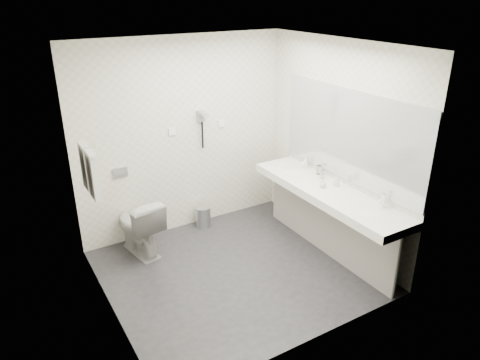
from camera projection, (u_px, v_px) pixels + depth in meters
floor at (236, 271)px, 5.16m from camera, size 2.80×2.80×0.00m
ceiling at (234, 45)px, 4.17m from camera, size 2.80×2.80×0.00m
wall_back at (183, 137)px, 5.69m from camera, size 2.80×0.00×2.80m
wall_front at (316, 222)px, 3.64m from camera, size 2.80×0.00×2.80m
wall_left at (100, 200)px, 4.00m from camera, size 0.00×2.60×2.60m
wall_right at (337, 147)px, 5.33m from camera, size 0.00×2.60×2.60m
vanity_counter at (327, 193)px, 5.22m from camera, size 0.55×2.20×0.10m
vanity_panel at (326, 225)px, 5.40m from camera, size 0.03×2.15×0.75m
vanity_post_near at (396, 266)px, 4.59m from camera, size 0.06×0.06×0.75m
vanity_post_far at (278, 193)px, 6.23m from camera, size 0.06×0.06×0.75m
mirror at (349, 136)px, 5.08m from camera, size 0.02×2.20×1.05m
basin_near at (369, 212)px, 4.69m from camera, size 0.40×0.31×0.05m
basin_far at (294, 172)px, 5.71m from camera, size 0.40×0.31×0.05m
faucet_near at (383, 200)px, 4.75m from camera, size 0.04×0.04×0.15m
faucet_far at (306, 163)px, 5.77m from camera, size 0.04×0.04×0.15m
soap_bottle_a at (336, 182)px, 5.25m from camera, size 0.07×0.07×0.11m
soap_bottle_b at (323, 183)px, 5.22m from camera, size 0.11×0.11×0.10m
glass_left at (322, 174)px, 5.47m from camera, size 0.08×0.08×0.11m
glass_right at (319, 170)px, 5.59m from camera, size 0.08×0.08×0.11m
toilet at (139, 226)px, 5.39m from camera, size 0.51×0.77×0.73m
flush_plate at (120, 173)px, 5.39m from camera, size 0.18×0.02×0.12m
pedal_bin at (203, 217)px, 6.07m from camera, size 0.24×0.24×0.28m
bin_lid at (203, 208)px, 6.01m from camera, size 0.20×0.20×0.02m
towel_rail at (86, 150)px, 4.34m from camera, size 0.02×0.62×0.02m
towel_near at (93, 176)px, 4.32m from camera, size 0.07×0.24×0.48m
towel_far at (86, 166)px, 4.54m from camera, size 0.07×0.24×0.48m
dryer_cradle at (201, 116)px, 5.68m from camera, size 0.10×0.04×0.14m
dryer_barrel at (204, 115)px, 5.62m from camera, size 0.08×0.14×0.08m
dryer_cord at (202, 135)px, 5.77m from camera, size 0.02×0.02×0.35m
switch_plate_a at (172, 132)px, 5.57m from camera, size 0.09×0.02×0.09m
switch_plate_b at (222, 124)px, 5.90m from camera, size 0.09×0.02×0.09m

